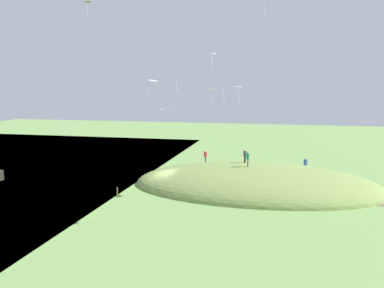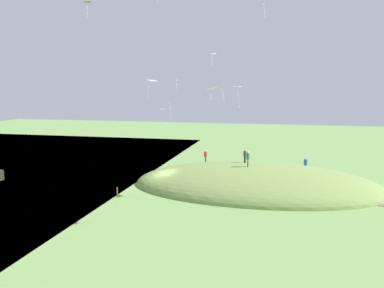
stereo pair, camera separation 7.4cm
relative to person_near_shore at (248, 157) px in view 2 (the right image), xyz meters
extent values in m
plane|color=#6F964F|center=(-9.64, -1.41, -3.71)|extent=(160.00, 160.00, 0.00)
ellipsoid|color=olive|center=(0.87, 0.92, -3.71)|extent=(28.67, 16.47, 5.21)
cube|color=#514B3D|center=(0.00, 0.00, -0.70)|extent=(0.14, 0.22, 0.85)
cylinder|color=#2A8256|center=(0.00, 0.00, 0.06)|extent=(0.43, 0.43, 0.67)
sphere|color=beige|center=(0.00, 0.00, 0.52)|extent=(0.25, 0.25, 0.25)
cube|color=brown|center=(-6.06, 6.26, -1.77)|extent=(0.22, 0.27, 0.82)
cylinder|color=red|center=(-6.06, 6.26, -1.04)|extent=(0.58, 0.58, 0.65)
sphere|color=beige|center=(-6.06, 6.26, -0.59)|extent=(0.25, 0.25, 0.25)
cube|color=black|center=(-0.55, 2.47, -0.78)|extent=(0.22, 0.24, 0.77)
cylinder|color=#3B4341|center=(-0.55, 2.47, -0.09)|extent=(0.54, 0.54, 0.61)
sphere|color=tan|center=(-0.55, 2.47, 0.34)|extent=(0.23, 0.23, 0.23)
cube|color=brown|center=(6.84, 8.12, -2.63)|extent=(0.28, 0.18, 0.85)
cylinder|color=#3156AF|center=(6.84, 8.12, -1.87)|extent=(0.54, 0.54, 0.67)
sphere|color=beige|center=(6.84, 8.12, -1.41)|extent=(0.26, 0.26, 0.26)
cube|color=white|center=(-0.98, -3.92, 7.83)|extent=(1.11, 0.99, 0.06)
cylinder|color=white|center=(-0.75, -4.09, 6.66)|extent=(0.23, 0.22, 1.88)
cube|color=white|center=(-11.42, 4.45, 5.00)|extent=(1.07, 1.01, 0.04)
cylinder|color=white|center=(-11.35, 4.20, 3.85)|extent=(0.23, 0.26, 1.85)
cube|color=silver|center=(-5.96, -9.49, 8.40)|extent=(0.64, 0.46, 0.04)
cylinder|color=silver|center=(-5.67, -9.58, 7.74)|extent=(0.09, 0.18, 1.01)
cube|color=silver|center=(-3.42, -3.27, 7.69)|extent=(1.08, 1.36, 0.21)
cylinder|color=silver|center=(-3.69, -3.29, 6.81)|extent=(0.20, 0.08, 1.17)
cube|color=white|center=(-7.72, -10.36, 8.37)|extent=(0.93, 1.09, 0.13)
cylinder|color=white|center=(-7.98, -10.64, 7.47)|extent=(0.21, 0.16, 1.31)
cube|color=silver|center=(-4.91, 2.98, 7.56)|extent=(1.21, 0.98, 0.11)
cylinder|color=silver|center=(-4.92, 2.91, 6.83)|extent=(0.12, 0.17, 0.93)
cube|color=white|center=(-4.06, 0.01, 11.44)|extent=(0.74, 0.70, 0.16)
cylinder|color=white|center=(-4.25, 0.24, 10.63)|extent=(0.14, 0.21, 1.31)
cube|color=white|center=(-1.21, -12.43, 8.03)|extent=(0.90, 0.70, 0.03)
cylinder|color=white|center=(-1.11, -12.38, 7.17)|extent=(0.17, 0.21, 1.29)
cube|color=white|center=(-13.15, -11.17, 15.09)|extent=(0.89, 1.00, 0.07)
cylinder|color=white|center=(-13.26, -11.08, 14.31)|extent=(0.06, 0.18, 1.14)
cube|color=white|center=(-9.81, 2.02, 5.93)|extent=(0.75, 0.84, 0.12)
cylinder|color=white|center=(-9.70, 2.31, 4.81)|extent=(0.10, 0.10, 1.89)
cylinder|color=white|center=(1.68, -6.92, 14.53)|extent=(0.25, 0.08, 1.48)
cylinder|color=brown|center=(-13.06, -6.48, -3.17)|extent=(0.14, 0.14, 1.08)
camera|label=1|loc=(3.21, -42.43, 7.78)|focal=35.53mm
camera|label=2|loc=(3.28, -42.41, 7.78)|focal=35.53mm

